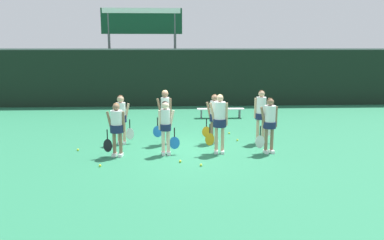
{
  "coord_description": "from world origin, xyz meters",
  "views": [
    {
      "loc": [
        -0.55,
        -11.55,
        3.17
      ],
      "look_at": [
        0.01,
        0.03,
        0.93
      ],
      "focal_mm": 35.0,
      "sensor_mm": 36.0,
      "label": 1
    }
  ],
  "objects_px": {
    "tennis_ball_4": "(180,161)",
    "tennis_ball_0": "(237,140)",
    "player_0": "(117,125)",
    "player_1": "(166,123)",
    "player_2": "(219,119)",
    "tennis_ball_1": "(78,150)",
    "player_4": "(121,115)",
    "player_6": "(214,115)",
    "bench_courtside": "(220,110)",
    "player_7": "(261,112)",
    "player_5": "(165,112)",
    "tennis_ball_2": "(229,133)",
    "scoreboard": "(142,28)",
    "player_3": "(269,121)",
    "tennis_ball_3": "(100,166)",
    "tennis_ball_5": "(201,165)"
  },
  "relations": [
    {
      "from": "player_2",
      "to": "tennis_ball_0",
      "type": "relative_size",
      "value": 26.71
    },
    {
      "from": "bench_courtside",
      "to": "player_5",
      "type": "relative_size",
      "value": 1.19
    },
    {
      "from": "player_6",
      "to": "tennis_ball_4",
      "type": "distance_m",
      "value": 2.64
    },
    {
      "from": "scoreboard",
      "to": "tennis_ball_4",
      "type": "bearing_deg",
      "value": -80.51
    },
    {
      "from": "player_2",
      "to": "player_3",
      "type": "distance_m",
      "value": 1.52
    },
    {
      "from": "player_4",
      "to": "tennis_ball_2",
      "type": "distance_m",
      "value": 4.11
    },
    {
      "from": "tennis_ball_1",
      "to": "tennis_ball_3",
      "type": "distance_m",
      "value": 1.93
    },
    {
      "from": "player_2",
      "to": "tennis_ball_5",
      "type": "bearing_deg",
      "value": -110.51
    },
    {
      "from": "player_3",
      "to": "tennis_ball_4",
      "type": "height_order",
      "value": "player_3"
    },
    {
      "from": "bench_courtside",
      "to": "player_3",
      "type": "distance_m",
      "value": 5.93
    },
    {
      "from": "player_2",
      "to": "tennis_ball_2",
      "type": "xyz_separation_m",
      "value": [
        0.68,
        2.54,
        -1.04
      ]
    },
    {
      "from": "bench_courtside",
      "to": "tennis_ball_0",
      "type": "height_order",
      "value": "bench_courtside"
    },
    {
      "from": "player_2",
      "to": "player_4",
      "type": "distance_m",
      "value": 3.38
    },
    {
      "from": "player_5",
      "to": "tennis_ball_5",
      "type": "relative_size",
      "value": 25.95
    },
    {
      "from": "player_4",
      "to": "tennis_ball_0",
      "type": "bearing_deg",
      "value": -4.26
    },
    {
      "from": "player_6",
      "to": "tennis_ball_4",
      "type": "height_order",
      "value": "player_6"
    },
    {
      "from": "player_5",
      "to": "tennis_ball_2",
      "type": "xyz_separation_m",
      "value": [
        2.35,
        1.35,
        -1.04
      ]
    },
    {
      "from": "player_1",
      "to": "player_7",
      "type": "distance_m",
      "value": 3.39
    },
    {
      "from": "tennis_ball_4",
      "to": "tennis_ball_0",
      "type": "bearing_deg",
      "value": 49.6
    },
    {
      "from": "tennis_ball_0",
      "to": "player_4",
      "type": "bearing_deg",
      "value": -177.55
    },
    {
      "from": "tennis_ball_3",
      "to": "player_5",
      "type": "bearing_deg",
      "value": 54.14
    },
    {
      "from": "tennis_ball_5",
      "to": "player_5",
      "type": "bearing_deg",
      "value": 112.46
    },
    {
      "from": "scoreboard",
      "to": "player_4",
      "type": "relative_size",
      "value": 3.24
    },
    {
      "from": "bench_courtside",
      "to": "player_6",
      "type": "height_order",
      "value": "player_6"
    },
    {
      "from": "scoreboard",
      "to": "player_0",
      "type": "relative_size",
      "value": 3.32
    },
    {
      "from": "bench_courtside",
      "to": "player_5",
      "type": "height_order",
      "value": "player_5"
    },
    {
      "from": "tennis_ball_1",
      "to": "player_1",
      "type": "bearing_deg",
      "value": -10.86
    },
    {
      "from": "player_3",
      "to": "tennis_ball_3",
      "type": "relative_size",
      "value": 24.05
    },
    {
      "from": "tennis_ball_2",
      "to": "tennis_ball_3",
      "type": "distance_m",
      "value": 5.52
    },
    {
      "from": "player_3",
      "to": "player_1",
      "type": "bearing_deg",
      "value": 174.31
    },
    {
      "from": "player_4",
      "to": "player_6",
      "type": "bearing_deg",
      "value": -7.3
    },
    {
      "from": "player_6",
      "to": "player_2",
      "type": "bearing_deg",
      "value": -86.17
    },
    {
      "from": "player_7",
      "to": "tennis_ball_1",
      "type": "distance_m",
      "value": 6.06
    },
    {
      "from": "player_0",
      "to": "player_3",
      "type": "distance_m",
      "value": 4.57
    },
    {
      "from": "tennis_ball_4",
      "to": "player_7",
      "type": "bearing_deg",
      "value": 37.11
    },
    {
      "from": "player_1",
      "to": "player_6",
      "type": "bearing_deg",
      "value": 33.82
    },
    {
      "from": "player_5",
      "to": "player_4",
      "type": "bearing_deg",
      "value": 174.71
    },
    {
      "from": "tennis_ball_3",
      "to": "player_7",
      "type": "bearing_deg",
      "value": 25.58
    },
    {
      "from": "scoreboard",
      "to": "tennis_ball_0",
      "type": "bearing_deg",
      "value": -66.42
    },
    {
      "from": "player_1",
      "to": "player_7",
      "type": "xyz_separation_m",
      "value": [
        3.16,
        1.24,
        0.11
      ]
    },
    {
      "from": "player_7",
      "to": "tennis_ball_2",
      "type": "xyz_separation_m",
      "value": [
        -0.86,
        1.37,
        -1.03
      ]
    },
    {
      "from": "player_2",
      "to": "bench_courtside",
      "type": "bearing_deg",
      "value": 88.98
    },
    {
      "from": "player_0",
      "to": "player_1",
      "type": "height_order",
      "value": "player_1"
    },
    {
      "from": "tennis_ball_0",
      "to": "tennis_ball_2",
      "type": "distance_m",
      "value": 1.08
    },
    {
      "from": "bench_courtside",
      "to": "tennis_ball_1",
      "type": "xyz_separation_m",
      "value": [
        -5.15,
        -5.34,
        -0.35
      ]
    },
    {
      "from": "player_3",
      "to": "player_7",
      "type": "height_order",
      "value": "player_7"
    },
    {
      "from": "player_3",
      "to": "tennis_ball_2",
      "type": "bearing_deg",
      "value": 101.72
    },
    {
      "from": "player_7",
      "to": "tennis_ball_1",
      "type": "height_order",
      "value": "player_7"
    },
    {
      "from": "player_0",
      "to": "player_1",
      "type": "relative_size",
      "value": 0.98
    },
    {
      "from": "player_6",
      "to": "player_7",
      "type": "distance_m",
      "value": 1.57
    }
  ]
}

